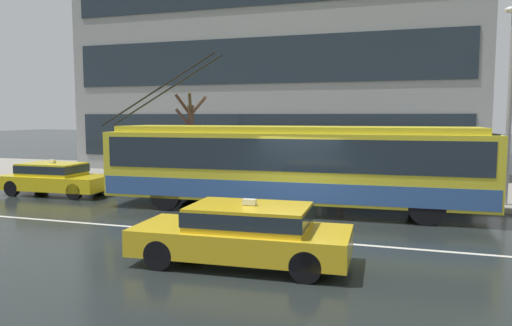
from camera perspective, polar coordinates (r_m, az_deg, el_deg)
ground_plane at (r=13.56m, az=3.94°, el=-7.70°), size 160.00×160.00×0.00m
sidewalk_slab at (r=22.34m, az=9.48°, el=-2.31°), size 80.00×10.00×0.14m
lane_centre_line at (r=12.43m, az=2.62°, el=-8.91°), size 72.00×0.14×0.01m
trolleybus at (r=15.83m, az=4.13°, el=-0.13°), size 13.04×2.92×5.22m
taxi_oncoming_near at (r=10.18m, az=-1.39°, el=-8.10°), size 4.61×2.04×1.39m
taxi_queued_behind_bus at (r=20.62m, az=-22.75°, el=-1.56°), size 4.34×1.88×1.39m
bus_shelter at (r=19.97m, az=2.62°, el=2.41°), size 4.16×1.60×2.51m
pedestrian_at_shelter at (r=19.22m, az=9.81°, el=1.58°), size 1.42×1.42×2.02m
pedestrian_approaching_curb at (r=19.66m, az=18.76°, el=1.28°), size 1.33×1.33×1.97m
pedestrian_walking_past at (r=20.20m, az=5.29°, el=1.68°), size 1.10×1.10×1.98m
street_lamp at (r=18.05m, az=27.94°, el=7.79°), size 0.60×0.32×6.53m
street_tree_bare at (r=21.63m, az=-7.78°, el=3.21°), size 1.66×1.09×4.01m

